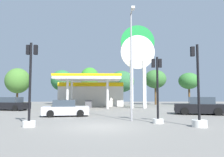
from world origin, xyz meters
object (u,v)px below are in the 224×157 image
traffic_signal_0 (158,97)px  corner_streetlamp (131,55)px  car_0 (11,104)px  tree_4 (155,79)px  car_1 (200,106)px  car_2 (66,109)px  station_pole_sign (138,55)px  traffic_signal_2 (199,108)px  tree_1 (62,81)px  traffic_signal_1 (30,97)px  tree_3 (122,82)px  tree_2 (90,78)px  tree_0 (18,81)px  tree_5 (189,81)px

traffic_signal_0 → corner_streetlamp: (-1.56, 1.04, 2.95)m
car_0 → tree_4: size_ratio=0.72×
car_1 → car_2: 12.30m
station_pole_sign → corner_streetlamp: 15.19m
traffic_signal_2 → tree_1: size_ratio=0.74×
traffic_signal_1 → corner_streetlamp: corner_streetlamp is taller
car_0 → car_1: 20.91m
tree_3 → traffic_signal_0: bearing=-88.3°
traffic_signal_0 → traffic_signal_2: 2.63m
tree_3 → car_1: bearing=-71.7°
tree_1 → car_1: bearing=-49.7°
car_0 → car_2: bearing=-42.5°
traffic_signal_0 → tree_2: (-6.54, 25.00, 3.24)m
tree_1 → tree_4: 17.42m
traffic_signal_1 → traffic_signal_0: bearing=10.2°
tree_1 → tree_4: bearing=-2.0°
corner_streetlamp → tree_3: bearing=88.0°
traffic_signal_1 → tree_1: size_ratio=0.76×
car_0 → car_2: size_ratio=1.13×
tree_0 → tree_3: bearing=-6.9°
car_0 → corner_streetlamp: 17.51m
car_1 → tree_2: 22.67m
traffic_signal_0 → tree_2: 26.04m
car_1 → tree_3: bearing=108.3°
car_1 → corner_streetlamp: bearing=-143.6°
car_0 → car_2: car_0 is taller
tree_0 → tree_3: 19.70m
traffic_signal_1 → tree_2: tree_2 is taller
tree_3 → tree_4: bearing=10.6°
traffic_signal_2 → car_2: bearing=144.4°
car_2 → tree_3: (6.10, 19.99, 3.57)m
station_pole_sign → traffic_signal_2: size_ratio=2.43×
tree_0 → tree_3: tree_0 is taller
traffic_signal_1 → tree_2: (1.19, 26.38, 3.21)m
tree_5 → station_pole_sign: bearing=-139.1°
car_2 → tree_0: tree_0 is taller
station_pole_sign → car_1: station_pole_sign is taller
traffic_signal_2 → tree_4: size_ratio=0.74×
traffic_signal_0 → traffic_signal_1: 7.85m
traffic_signal_2 → corner_streetlamp: 5.67m
car_0 → traffic_signal_2: 21.50m
tree_1 → station_pole_sign: bearing=-39.9°
traffic_signal_2 → tree_4: bearing=82.6°
tree_0 → tree_2: size_ratio=1.01×
traffic_signal_0 → tree_4: bearing=77.8°
tree_1 → traffic_signal_1: bearing=-81.6°
car_2 → traffic_signal_2: size_ratio=0.86×
car_0 → tree_1: size_ratio=0.72×
station_pole_sign → car_0: (-15.67, -3.88, -6.63)m
car_1 → tree_4: size_ratio=0.75×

